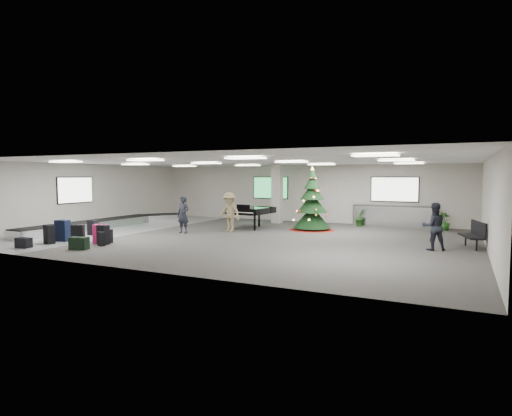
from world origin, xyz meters
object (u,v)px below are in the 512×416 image
at_px(service_counter, 393,216).
at_px(potted_plant_right, 444,221).
at_px(grand_piano, 251,211).
at_px(bench, 475,233).
at_px(christmas_tree, 312,208).
at_px(potted_plant_left, 360,218).
at_px(traveler_a, 183,215).
at_px(baggage_carousel, 107,223).
at_px(traveler_b, 229,212).
at_px(pink_suitcase, 100,234).
at_px(traveler_bench, 434,227).

bearing_deg(service_counter, potted_plant_right, -13.39).
bearing_deg(grand_piano, bench, -5.36).
xyz_separation_m(christmas_tree, potted_plant_left, (1.75, 2.49, -0.60)).
height_order(christmas_tree, grand_piano, christmas_tree).
relative_size(grand_piano, potted_plant_right, 2.56).
xyz_separation_m(bench, traveler_a, (-11.77, -1.15, 0.29)).
xyz_separation_m(baggage_carousel, bench, (16.44, 1.09, 0.33)).
xyz_separation_m(christmas_tree, traveler_b, (-3.23, -2.31, -0.14)).
xyz_separation_m(potted_plant_left, potted_plant_right, (3.98, 0.10, -0.01)).
xyz_separation_m(baggage_carousel, christmas_tree, (9.55, 3.57, 0.84)).
relative_size(grand_piano, bench, 1.40).
distance_m(christmas_tree, potted_plant_right, 6.31).
bearing_deg(baggage_carousel, potted_plant_right, 21.93).
relative_size(christmas_tree, grand_piano, 1.36).
bearing_deg(christmas_tree, potted_plant_right, 24.29).
relative_size(traveler_b, potted_plant_right, 2.07).
distance_m(pink_suitcase, potted_plant_right, 15.46).
bearing_deg(traveler_bench, service_counter, -90.31).
bearing_deg(traveler_b, baggage_carousel, -158.31).
bearing_deg(service_counter, traveler_a, -140.24).
distance_m(grand_piano, potted_plant_right, 9.27).
relative_size(grand_piano, potted_plant_left, 2.50).
bearing_deg(potted_plant_left, traveler_a, -137.28).
distance_m(baggage_carousel, potted_plant_left, 12.82).
bearing_deg(christmas_tree, grand_piano, -167.95).
relative_size(baggage_carousel, service_counter, 2.40).
bearing_deg(pink_suitcase, service_counter, 27.74).
height_order(baggage_carousel, potted_plant_left, potted_plant_left).
bearing_deg(potted_plant_left, traveler_b, -136.06).
bearing_deg(service_counter, christmas_tree, -136.07).
distance_m(traveler_a, traveler_bench, 10.48).
relative_size(christmas_tree, traveler_bench, 1.85).
relative_size(traveler_a, traveler_bench, 1.01).
relative_size(service_counter, traveler_bench, 2.44).
xyz_separation_m(grand_piano, bench, (9.85, -1.85, -0.32)).
distance_m(pink_suitcase, bench, 13.84).
relative_size(traveler_a, potted_plant_left, 1.86).
relative_size(pink_suitcase, christmas_tree, 0.25).
relative_size(service_counter, traveler_a, 2.41).
bearing_deg(potted_plant_right, pink_suitcase, -139.46).
xyz_separation_m(pink_suitcase, potted_plant_right, (11.75, 10.05, 0.07)).
bearing_deg(grand_piano, potted_plant_right, 25.57).
relative_size(baggage_carousel, grand_piano, 4.29).
bearing_deg(bench, grand_piano, 153.57).
relative_size(grand_piano, traveler_bench, 1.36).
bearing_deg(baggage_carousel, bench, 3.79).
bearing_deg(service_counter, traveler_b, -139.98).
height_order(baggage_carousel, potted_plant_right, potted_plant_right).
height_order(bench, traveler_a, traveler_a).
bearing_deg(pink_suitcase, traveler_a, 52.33).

